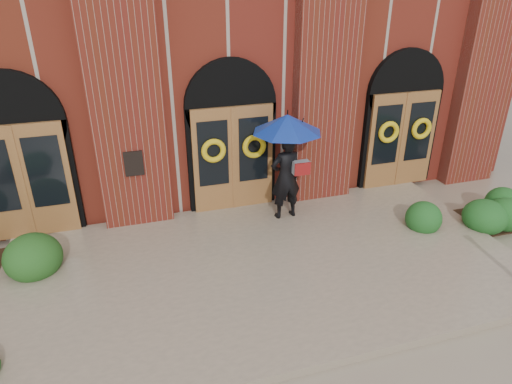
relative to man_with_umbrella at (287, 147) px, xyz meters
name	(u,v)px	position (x,y,z in m)	size (l,w,h in m)	color
ground	(269,275)	(-1.02, -1.90, -1.87)	(90.00, 90.00, 0.00)	gray
landing	(267,267)	(-1.02, -1.75, -1.80)	(10.00, 5.30, 0.15)	gray
church_building	(185,34)	(-1.02, 6.89, 1.63)	(16.20, 12.53, 7.00)	maroon
man_with_umbrella	(287,147)	(0.00, 0.00, 0.00)	(1.69, 1.69, 2.46)	black
hedge_wall_right	(475,210)	(4.18, -1.40, -1.52)	(2.75, 1.10, 0.71)	#1C511D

